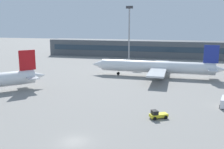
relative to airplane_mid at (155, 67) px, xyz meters
name	(u,v)px	position (x,y,z in m)	size (l,w,h in m)	color
ground_plane	(124,85)	(-8.05, -14.27, -3.51)	(400.00, 400.00, 0.00)	gray
terminal_building	(149,49)	(-8.05, 52.19, 0.99)	(112.14, 12.13, 9.00)	#4C5156
airplane_mid	(155,67)	(0.00, 0.00, 0.00)	(46.55, 32.33, 11.52)	white
baggage_tug_yellow	(158,115)	(4.08, -40.60, -2.72)	(3.86, 3.14, 1.75)	yellow
floodlight_tower_east	(129,30)	(-15.51, 32.68, 11.62)	(3.20, 0.80, 26.20)	gray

